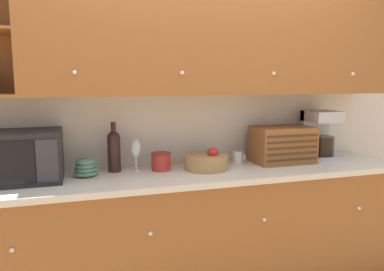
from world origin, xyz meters
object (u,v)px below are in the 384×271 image
fruit_basket (206,162)px  coffee_maker (319,134)px  microwave (15,157)px  wine_bottle (114,149)px  wine_glass (136,149)px  bowl_stack_on_counter (86,168)px  bread_box (282,145)px  mug (238,157)px  storage_canister (161,161)px

fruit_basket → coffee_maker: 1.02m
microwave → wine_bottle: bearing=7.5°
wine_glass → coffee_maker: 1.48m
bowl_stack_on_counter → bread_box: (1.45, -0.01, 0.08)m
wine_bottle → fruit_basket: 0.65m
mug → coffee_maker: size_ratio=0.24×
fruit_basket → bread_box: (0.63, 0.04, 0.08)m
coffee_maker → storage_canister: bearing=-178.5°
microwave → fruit_basket: (1.24, -0.04, -0.10)m
microwave → bowl_stack_on_counter: 0.43m
microwave → coffee_maker: bearing=1.5°
microwave → storage_canister: bearing=1.4°
fruit_basket → mug: bearing=22.2°
bowl_stack_on_counter → storage_canister: (0.51, 0.02, 0.01)m
wine_bottle → coffee_maker: bearing=-0.8°
microwave → bowl_stack_on_counter: size_ratio=3.54×
bowl_stack_on_counter → fruit_basket: fruit_basket is taller
fruit_basket → bread_box: size_ratio=0.69×
bowl_stack_on_counter → mug: bowl_stack_on_counter is taller
bread_box → fruit_basket: bearing=-176.4°
storage_canister → bread_box: size_ratio=0.31×
bread_box → coffee_maker: size_ratio=1.17×
bowl_stack_on_counter → coffee_maker: size_ratio=0.41×
wine_glass → mug: (0.78, 0.01, -0.11)m
storage_canister → coffee_maker: 1.32m
fruit_basket → bread_box: 0.64m
wine_bottle → fruit_basket: (0.63, -0.12, -0.10)m
wine_bottle → wine_glass: (0.15, -0.01, -0.00)m
wine_bottle → wine_glass: wine_bottle is taller
wine_glass → wine_bottle: bearing=175.8°
fruit_basket → microwave: bearing=178.0°
bowl_stack_on_counter → wine_bottle: bearing=22.2°
wine_glass → bread_box: (1.11, -0.07, -0.01)m
bowl_stack_on_counter → storage_canister: storage_canister is taller
bowl_stack_on_counter → fruit_basket: (0.82, -0.04, -0.00)m
microwave → bread_box: bearing=-0.1°
bowl_stack_on_counter → mug: (1.12, 0.08, -0.01)m
microwave → bread_box: microwave is taller
bowl_stack_on_counter → fruit_basket: size_ratio=0.50×
microwave → fruit_basket: microwave is taller
coffee_maker → wine_bottle: bearing=179.2°
microwave → storage_canister: (0.93, 0.02, -0.10)m
mug → storage_canister: bearing=-174.7°
storage_canister → mug: bearing=5.3°
storage_canister → coffee_maker: coffee_maker is taller
storage_canister → bread_box: 0.95m
wine_glass → mug: bearing=0.7°
coffee_maker → wine_glass: bearing=179.5°
wine_glass → bread_box: 1.11m
microwave → wine_bottle: size_ratio=1.62×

